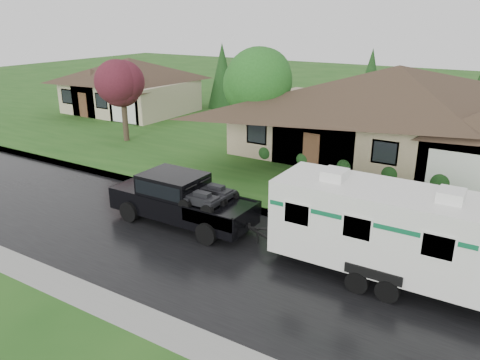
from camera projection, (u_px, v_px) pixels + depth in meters
name	position (u px, v px, depth m)	size (l,w,h in m)	color
ground	(249.00, 235.00, 19.30)	(140.00, 140.00, 0.00)	#215019
road	(223.00, 255.00, 17.70)	(140.00, 8.00, 0.01)	black
curb	(275.00, 214.00, 21.08)	(140.00, 0.50, 0.15)	gray
lawn	(363.00, 149.00, 31.30)	(140.00, 26.00, 0.15)	#215019
house_main	(400.00, 102.00, 28.05)	(19.44, 10.80, 6.90)	tan
house_far	(131.00, 81.00, 41.80)	(10.80, 8.64, 5.80)	#BCAE8B
tree_left_green	(259.00, 82.00, 27.49)	(4.05, 4.05, 6.71)	#382B1E
tree_red	(122.00, 86.00, 31.87)	(3.30, 3.30, 5.46)	#382B1E
shrub_row	(368.00, 168.00, 25.55)	(13.60, 1.00, 1.00)	#143814
pickup_truck	(180.00, 197.00, 20.09)	(6.52, 2.48, 2.17)	black
travel_trailer	(388.00, 228.00, 15.47)	(8.04, 2.83, 3.61)	white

